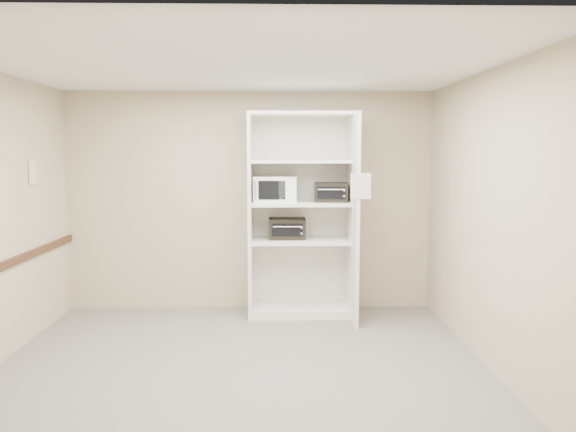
{
  "coord_description": "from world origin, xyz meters",
  "views": [
    {
      "loc": [
        0.32,
        -4.96,
        1.94
      ],
      "look_at": [
        0.46,
        1.39,
        1.23
      ],
      "focal_mm": 35.0,
      "sensor_mm": 36.0,
      "label": 1
    }
  ],
  "objects_px": {
    "shelving_unit": "(304,222)",
    "toaster_oven_lower": "(287,228)",
    "microwave": "(276,189)",
    "toaster_oven_upper": "(331,192)"
  },
  "relations": [
    {
      "from": "microwave",
      "to": "toaster_oven_upper",
      "type": "height_order",
      "value": "microwave"
    },
    {
      "from": "shelving_unit",
      "to": "microwave",
      "type": "distance_m",
      "value": 0.52
    },
    {
      "from": "shelving_unit",
      "to": "toaster_oven_lower",
      "type": "bearing_deg",
      "value": 166.12
    },
    {
      "from": "microwave",
      "to": "toaster_oven_upper",
      "type": "xyz_separation_m",
      "value": [
        0.66,
        -0.01,
        -0.04
      ]
    },
    {
      "from": "shelving_unit",
      "to": "toaster_oven_lower",
      "type": "distance_m",
      "value": 0.23
    },
    {
      "from": "toaster_oven_upper",
      "to": "toaster_oven_lower",
      "type": "relative_size",
      "value": 0.9
    },
    {
      "from": "shelving_unit",
      "to": "toaster_oven_upper",
      "type": "height_order",
      "value": "shelving_unit"
    },
    {
      "from": "shelving_unit",
      "to": "toaster_oven_upper",
      "type": "relative_size",
      "value": 6.13
    },
    {
      "from": "shelving_unit",
      "to": "toaster_oven_upper",
      "type": "distance_m",
      "value": 0.47
    },
    {
      "from": "microwave",
      "to": "toaster_oven_lower",
      "type": "bearing_deg",
      "value": 22.52
    }
  ]
}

